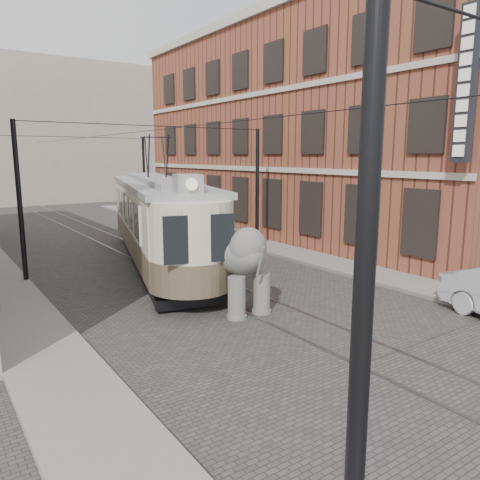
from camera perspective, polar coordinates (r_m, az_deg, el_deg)
ground at (r=15.84m, az=-0.11°, el=-7.02°), size 120.00×120.00×0.00m
tram_rails at (r=15.84m, az=-0.11°, el=-6.98°), size 1.54×80.00×0.02m
sidewalk_right at (r=19.72m, az=14.46°, el=-3.65°), size 2.00×60.00×0.15m
sidewalk_left at (r=13.47m, az=-24.01°, el=-10.80°), size 2.00×60.00×0.15m
brick_building at (r=29.07m, az=7.97°, el=12.74°), size 8.00×26.00×12.00m
distant_block at (r=53.22m, az=-25.84°, el=11.77°), size 28.00×10.00×14.00m
catenary at (r=19.44m, az=-9.00°, el=5.11°), size 11.00×30.20×6.00m
tram at (r=20.66m, az=-10.02°, el=4.75°), size 6.63×14.23×5.55m
elephant at (r=14.44m, az=-0.76°, el=-3.01°), size 2.69×4.66×2.79m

